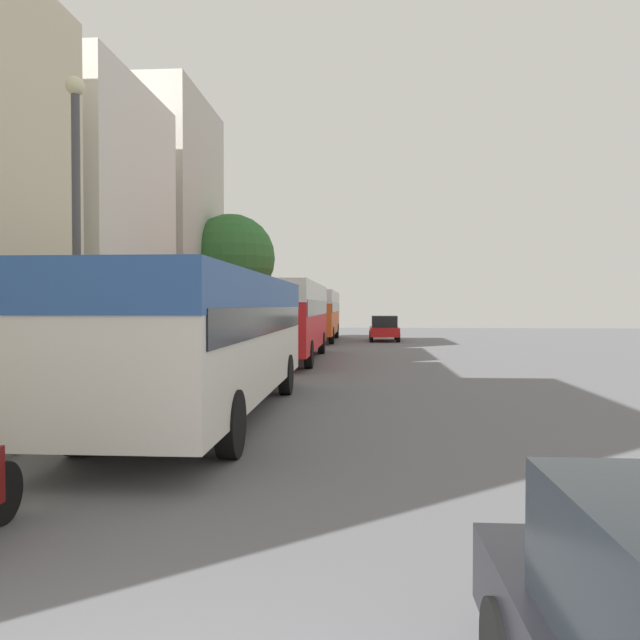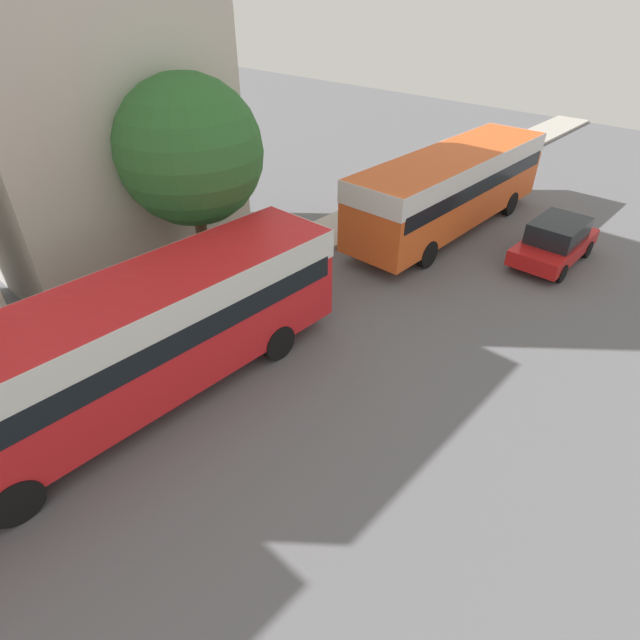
{
  "view_description": "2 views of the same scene",
  "coord_description": "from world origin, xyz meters",
  "px_view_note": "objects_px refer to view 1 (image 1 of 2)",
  "views": [
    {
      "loc": [
        1.12,
        -2.11,
        2.23
      ],
      "look_at": [
        -0.78,
        25.23,
        1.59
      ],
      "focal_mm": 35.0,
      "sensor_mm": 36.0,
      "label": 1
    },
    {
      "loc": [
        7.33,
        19.43,
        8.63
      ],
      "look_at": [
        0.44,
        26.86,
        1.63
      ],
      "focal_mm": 28.0,
      "sensor_mm": 36.0,
      "label": 2
    }
  ],
  "objects_px": {
    "bus_third_in_line": "(315,309)",
    "car_far_curb": "(384,328)",
    "bus_following": "(289,310)",
    "bus_lead": "(209,325)"
  },
  "relations": [
    {
      "from": "bus_third_in_line",
      "to": "car_far_curb",
      "type": "relative_size",
      "value": 2.66
    },
    {
      "from": "bus_lead",
      "to": "car_far_curb",
      "type": "xyz_separation_m",
      "value": [
        4.37,
        27.06,
        -1.03
      ]
    },
    {
      "from": "bus_following",
      "to": "car_far_curb",
      "type": "relative_size",
      "value": 2.75
    },
    {
      "from": "bus_third_in_line",
      "to": "car_far_curb",
      "type": "distance_m",
      "value": 4.49
    },
    {
      "from": "bus_lead",
      "to": "bus_following",
      "type": "relative_size",
      "value": 0.96
    },
    {
      "from": "bus_lead",
      "to": "bus_following",
      "type": "distance_m",
      "value": 13.09
    },
    {
      "from": "bus_lead",
      "to": "bus_third_in_line",
      "type": "distance_m",
      "value": 26.89
    },
    {
      "from": "bus_following",
      "to": "car_far_curb",
      "type": "distance_m",
      "value": 14.67
    },
    {
      "from": "bus_third_in_line",
      "to": "car_far_curb",
      "type": "bearing_deg",
      "value": 2.19
    },
    {
      "from": "bus_lead",
      "to": "car_far_curb",
      "type": "distance_m",
      "value": 27.42
    }
  ]
}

